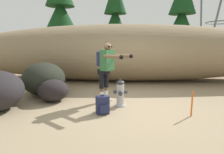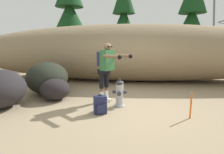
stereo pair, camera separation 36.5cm
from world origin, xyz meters
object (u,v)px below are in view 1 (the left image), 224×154
Objects in this scene: spare_backpack at (103,105)px; boulder_large at (44,79)px; boulder_small at (53,90)px; utility_worker at (107,66)px; fire_hydrant at (120,94)px; survey_stake at (192,104)px.

boulder_large reaches higher than spare_backpack.
boulder_small is at bearing -142.91° from spare_backpack.
spare_backpack is (-0.05, -0.88, -0.86)m from utility_worker.
spare_backpack is (-0.43, -0.59, -0.13)m from fire_hydrant.
fire_hydrant is 1.62× the size of spare_backpack.
boulder_small is at bearing 168.67° from fire_hydrant.
fire_hydrant is at bearing -11.33° from boulder_small.
boulder_large is 2.64× the size of survey_stake.
fire_hydrant reaches higher than boulder_small.
spare_backpack is 2.10m from survey_stake.
fire_hydrant reaches higher than survey_stake.
boulder_small is at bearing -52.36° from boulder_large.
boulder_small reaches higher than survey_stake.
boulder_large is 1.78× the size of boulder_small.
boulder_large is 0.92m from boulder_small.
fire_hydrant is at bearing -0.47° from utility_worker.
fire_hydrant is at bearing -23.61° from boulder_large.
boulder_large reaches higher than survey_stake.
boulder_large is at bearing -149.39° from spare_backpack.
utility_worker is at bearing -20.79° from boulder_large.
survey_stake is at bearing 11.25° from utility_worker.
fire_hydrant is 2.75m from boulder_large.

